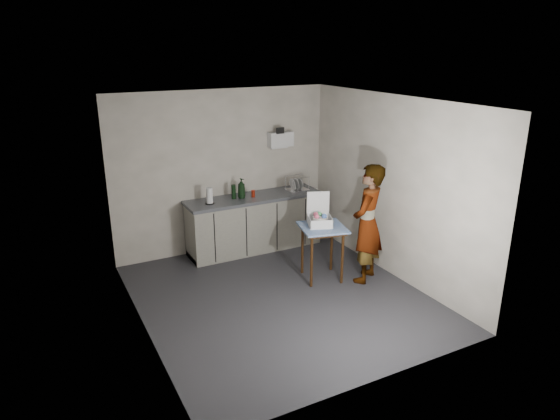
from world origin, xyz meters
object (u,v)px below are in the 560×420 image
kitchen_counter (254,224)px  dish_rack (297,187)px  side_table (322,233)px  soda_can (253,194)px  bakery_box (320,218)px  paper_towel (210,196)px  dark_bottle (234,192)px  standing_man (367,224)px  soap_bottle (241,188)px

kitchen_counter → dish_rack: bearing=-1.5°
side_table → dish_rack: (0.38, 1.43, 0.27)m
soda_can → bakery_box: bearing=-72.9°
side_table → paper_towel: bearing=143.3°
bakery_box → dark_bottle: bearing=138.8°
paper_towel → standing_man: bearing=-45.5°
soap_bottle → dish_rack: soap_bottle is taller
kitchen_counter → dark_bottle: bearing=175.1°
standing_man → soda_can: standing_man is taller
dark_bottle → standing_man: bearing=-54.8°
dish_rack → paper_towel: bearing=-179.2°
soap_bottle → bakery_box: size_ratio=0.71×
standing_man → paper_towel: 2.43m
side_table → dark_bottle: dark_bottle is taller
dish_rack → soap_bottle: bearing=178.3°
side_table → dark_bottle: size_ratio=3.47×
soap_bottle → soda_can: 0.22m
kitchen_counter → soap_bottle: size_ratio=6.99×
paper_towel → dish_rack: bearing=0.8°
side_table → kitchen_counter: bearing=119.1°
paper_towel → bakery_box: bearing=-49.0°
soap_bottle → paper_towel: 0.56m
soda_can → dark_bottle: 0.32m
side_table → bakery_box: size_ratio=1.76×
kitchen_counter → side_table: 1.53m
standing_man → bakery_box: standing_man is taller
standing_man → dish_rack: 1.76m
soap_bottle → dish_rack: size_ratio=0.91×
dark_bottle → soda_can: bearing=-9.8°
dish_rack → bakery_box: (-0.39, -1.35, -0.07)m
side_table → paper_towel: paper_towel is taller
side_table → soap_bottle: 1.63m
soda_can → dish_rack: (0.81, 0.00, 0.00)m
side_table → soap_bottle: bearing=126.4°
kitchen_counter → bakery_box: 1.51m
kitchen_counter → dish_rack: size_ratio=6.37×
soda_can → dark_bottle: (-0.31, 0.05, 0.06)m
kitchen_counter → side_table: (0.40, -1.45, 0.27)m
standing_man → kitchen_counter: bearing=-97.5°
soap_bottle → dish_rack: bearing=-1.7°
side_table → dark_bottle: bearing=130.2°
soda_can → dish_rack: bearing=0.3°
kitchen_counter → bakery_box: size_ratio=4.93×
standing_man → dish_rack: bearing=-120.4°
standing_man → dark_bottle: standing_man is taller
kitchen_counter → soap_bottle: soap_bottle is taller
soap_bottle → paper_towel: size_ratio=1.27×
dark_bottle → dish_rack: (1.12, -0.05, -0.06)m
paper_towel → bakery_box: size_ratio=0.56×
bakery_box → soda_can: bearing=128.4°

